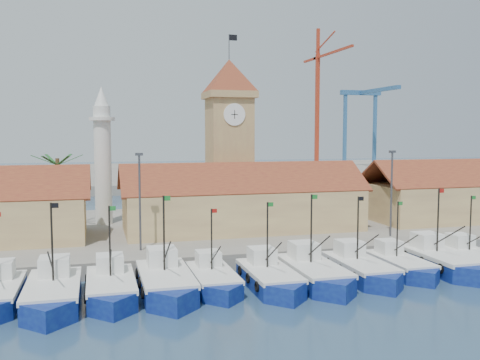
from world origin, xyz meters
name	(u,v)px	position (x,y,z in m)	size (l,w,h in m)	color
ground	(311,293)	(0.00, 0.00, 0.00)	(400.00, 400.00, 0.00)	navy
quay	(233,230)	(0.00, 24.00, 0.75)	(140.00, 32.00, 1.50)	gray
terminal	(155,175)	(0.00, 110.00, 1.00)	(240.00, 80.00, 2.00)	gray
boat_1	(53,296)	(-19.03, 1.82, 0.80)	(3.74, 10.26, 7.76)	navy
boat_2	(111,289)	(-14.97, 2.46, 0.75)	(3.51, 9.63, 7.28)	navy
boat_3	(166,284)	(-10.87, 2.53, 0.82)	(3.84, 10.51, 7.95)	navy
boat_4	(214,281)	(-7.05, 2.91, 0.69)	(3.23, 8.84, 6.69)	navy
boat_5	(271,279)	(-2.67, 1.93, 0.75)	(3.48, 9.53, 7.21)	navy
boat_6	(315,275)	(1.20, 2.06, 0.80)	(3.73, 10.21, 7.72)	navy
boat_7	(362,271)	(5.62, 2.43, 0.76)	(3.55, 9.72, 7.36)	navy
boat_8	(401,266)	(9.78, 3.08, 0.69)	(3.22, 8.83, 6.68)	navy
boat_9	(443,263)	(13.83, 2.85, 0.80)	(3.76, 10.29, 7.78)	navy
boat_10	(475,260)	(17.62, 3.36, 0.72)	(3.35, 9.17, 6.94)	navy
hall_center	(242,207)	(0.00, 20.00, 3.99)	(27.04, 10.13, 7.61)	#DDBD79
clock_tower	(229,136)	(0.00, 26.00, 11.96)	(5.80, 5.80, 22.70)	tan
minaret	(103,155)	(-15.00, 28.00, 9.73)	(3.00, 3.00, 16.30)	silver
palm_tree	(58,187)	(-20.00, 26.00, 6.25)	(5.60, 5.03, 8.39)	brown
lamp_posts	(269,193)	(0.50, 12.00, 6.48)	(80.70, 0.25, 9.03)	#3F3F44
crane_red_right	(319,92)	(45.74, 103.74, 23.95)	(1.00, 31.26, 39.74)	#B2331B
gantry	(366,107)	(62.00, 106.65, 20.04)	(13.00, 22.00, 23.20)	#326599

